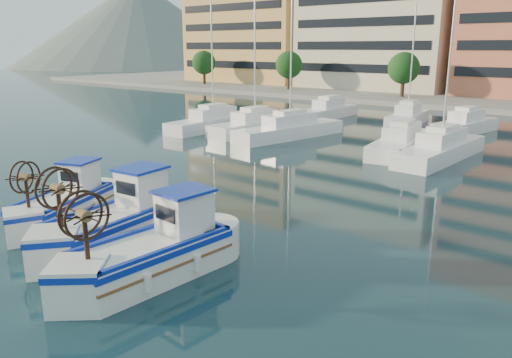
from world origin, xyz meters
name	(u,v)px	position (x,y,z in m)	size (l,w,h in m)	color
ground	(114,267)	(0.00, 0.00, 0.00)	(300.00, 300.00, 0.00)	#1B3D48
hill_west	(142,66)	(-140.00, 110.00, 0.00)	(180.00, 180.00, 60.00)	slate
yacht_marina	(395,131)	(-3.15, 27.66, 0.53)	(38.28, 22.02, 11.50)	white
fishing_boat_a	(65,202)	(-5.21, 1.42, 0.80)	(3.43, 4.79, 2.88)	white
fishing_boat_b	(118,220)	(-1.47, 1.27, 0.90)	(2.66, 5.34, 3.26)	white
fishing_boat_c	(155,250)	(1.57, 0.45, 0.87)	(2.31, 5.15, 3.17)	white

